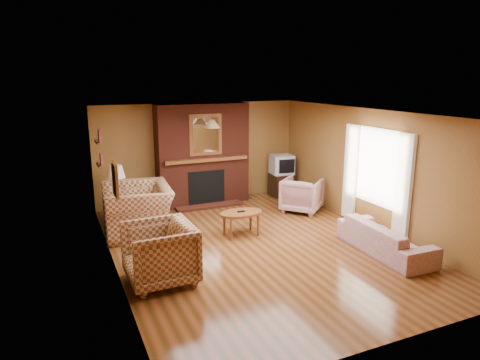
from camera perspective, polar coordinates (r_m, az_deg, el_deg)
name	(u,v)px	position (r m, az deg, el deg)	size (l,w,h in m)	color
floor	(258,246)	(7.90, 2.36, -8.77)	(6.50, 6.50, 0.00)	#45280E
ceiling	(259,113)	(7.33, 2.54, 8.85)	(6.50, 6.50, 0.00)	silver
wall_back	(199,153)	(10.47, -5.46, 3.64)	(6.50, 6.50, 0.00)	brown
wall_front	(391,248)	(4.97, 19.47, -8.58)	(6.50, 6.50, 0.00)	brown
wall_left	(112,198)	(6.83, -16.74, -2.33)	(6.50, 6.50, 0.00)	brown
wall_right	(371,170)	(8.89, 17.05, 1.30)	(6.50, 6.50, 0.00)	brown
fireplace	(203,155)	(10.23, -4.98, 3.31)	(2.20, 0.82, 2.40)	#501C11
window_right	(376,176)	(8.73, 17.63, 0.54)	(0.10, 1.85, 2.00)	beige
bookshelf	(99,149)	(8.58, -18.24, 3.95)	(0.09, 0.55, 0.71)	brown
botanical_print	(115,180)	(6.46, -16.30, 0.01)	(0.05, 0.40, 0.50)	brown
pendant_light	(212,124)	(9.47, -3.72, 7.50)	(0.36, 0.36, 0.48)	black
plaid_loveseat	(137,209)	(8.63, -13.53, -3.83)	(1.45, 1.27, 0.95)	maroon
plaid_armchair	(160,253)	(6.54, -10.67, -9.60)	(0.97, 1.00, 0.91)	maroon
floral_sofa	(385,238)	(7.93, 18.79, -7.33)	(1.86, 0.73, 0.54)	#B9A790
floral_armchair	(302,195)	(9.85, 8.26, -1.97)	(0.82, 0.84, 0.76)	#B9A790
coffee_table	(241,215)	(8.27, 0.16, -4.68)	(0.85, 0.53, 0.49)	brown
side_table	(118,208)	(9.46, -15.92, -3.59)	(0.44, 0.44, 0.58)	brown
table_lamp	(116,178)	(9.30, -16.18, 0.22)	(0.39, 0.39, 0.64)	silver
tv_stand	(281,185)	(11.08, 5.50, -0.62)	(0.53, 0.48, 0.58)	black
crt_tv	(282,164)	(10.95, 5.58, 2.09)	(0.60, 0.59, 0.49)	#B1B4B9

